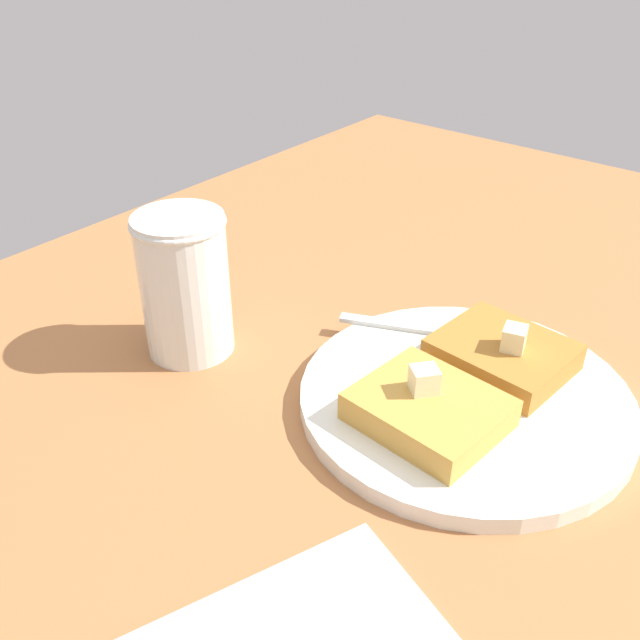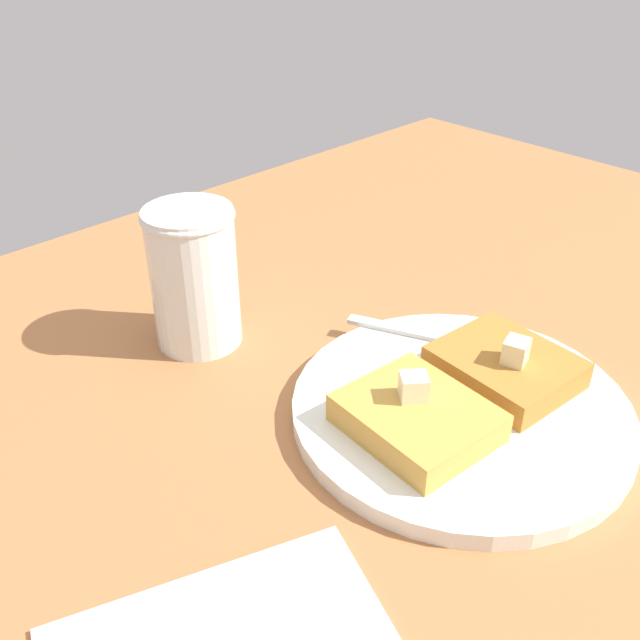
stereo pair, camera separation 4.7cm
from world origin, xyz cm
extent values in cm
cube|color=#A6693D|center=(0.00, 0.00, 1.05)|extent=(96.90, 96.90, 2.10)
cylinder|color=white|center=(-2.29, 5.76, 2.68)|extent=(21.42, 21.42, 1.16)
torus|color=brown|center=(-2.29, 5.76, 2.86)|extent=(21.42, 21.42, 0.80)
cube|color=gold|center=(-6.35, 6.13, 4.21)|extent=(7.88, 8.95, 1.90)
cube|color=#AC712D|center=(1.77, 5.39, 4.21)|extent=(7.88, 8.95, 1.90)
cube|color=#F6EFC1|center=(-6.04, 6.80, 5.96)|extent=(2.15, 2.13, 1.60)
cube|color=beige|center=(1.48, 4.66, 5.96)|extent=(1.94, 1.82, 1.60)
cube|color=silver|center=(1.65, 12.88, 3.44)|extent=(4.85, 9.51, 0.36)
cube|color=silver|center=(4.23, 7.03, 3.44)|extent=(3.14, 3.45, 0.36)
cube|color=silver|center=(6.19, 4.61, 3.44)|extent=(1.58, 3.06, 0.36)
cube|color=silver|center=(5.69, 4.39, 3.44)|extent=(1.58, 3.06, 0.36)
cube|color=silver|center=(5.19, 4.17, 3.44)|extent=(1.58, 3.06, 0.36)
cube|color=silver|center=(4.68, 3.95, 3.44)|extent=(1.58, 3.06, 0.36)
cylinder|color=#552C0D|center=(-8.81, 24.70, 5.29)|extent=(5.72, 5.72, 6.38)
cylinder|color=silver|center=(-8.81, 24.70, 7.30)|extent=(6.22, 6.22, 10.39)
torus|color=silver|center=(-8.81, 24.70, 12.04)|extent=(6.47, 6.47, 0.50)
camera|label=1|loc=(-36.41, -9.86, 31.60)|focal=40.00mm
camera|label=2|loc=(-33.24, -13.32, 31.60)|focal=40.00mm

